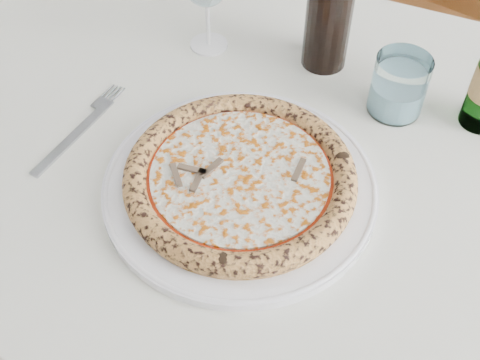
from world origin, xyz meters
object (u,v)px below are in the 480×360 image
at_px(dining_table, 267,181).
at_px(plate, 240,185).
at_px(tumbler, 398,89).
at_px(pizza, 240,177).

height_order(dining_table, plate, plate).
xyz_separation_m(dining_table, tumbler, (0.14, 0.14, 0.13)).
distance_m(dining_table, pizza, 0.15).
distance_m(plate, tumbler, 0.28).
xyz_separation_m(dining_table, plate, (-0.00, -0.10, 0.10)).
bearing_deg(pizza, plate, -32.01).
relative_size(plate, tumbler, 4.01).
xyz_separation_m(plate, tumbler, (0.14, 0.24, 0.03)).
bearing_deg(pizza, dining_table, 90.00).
bearing_deg(tumbler, pizza, -120.72).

